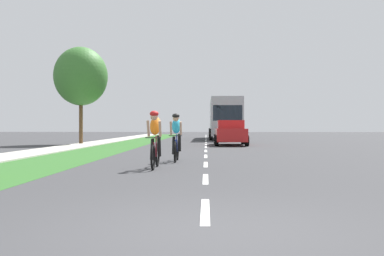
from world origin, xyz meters
The scene contains 9 objects.
ground_plane centered at (0.00, 20.00, 0.00)m, with size 120.00×120.00×0.00m, color #38383A.
grass_verge centered at (-5.07, 20.00, 0.00)m, with size 2.75×70.00×0.01m, color #2D6026.
sidewalk_concrete centered at (-7.44, 20.00, 0.00)m, with size 1.98×70.00×0.10m, color #B2ADA3.
lane_markings_center centered at (0.00, 24.00, 0.00)m, with size 0.12×54.30×0.01m.
cyclist_lead centered at (-1.39, 7.02, 0.81)m, with size 0.42×1.72×1.58m.
cyclist_trailing centered at (-0.97, 9.40, 0.81)m, with size 0.42×1.72×1.58m.
sedan_red centered at (1.51, 21.38, 0.77)m, with size 1.98×4.30×1.52m.
bus_silver centered at (1.66, 33.54, 1.98)m, with size 2.78×11.60×3.48m.
street_tree_near centered at (-8.04, 22.33, 4.36)m, with size 3.41×3.41×6.25m.
Camera 1 is at (0.01, -4.54, 1.16)m, focal length 39.49 mm.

